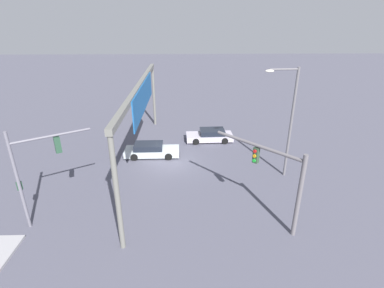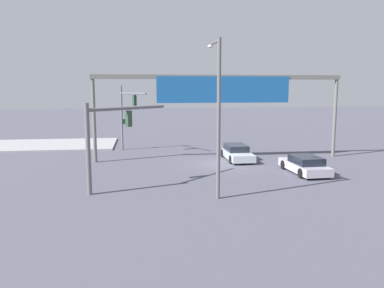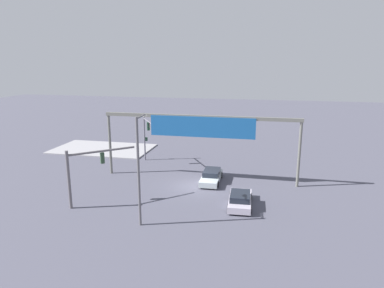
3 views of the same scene
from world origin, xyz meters
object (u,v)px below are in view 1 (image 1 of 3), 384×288
traffic_signal_opposite_side (34,165)px  streetlamp_curved_arm (289,117)px  traffic_signal_near_corner (278,173)px  sedan_car_approaching (210,135)px  sedan_car_waiting_far (151,150)px

traffic_signal_opposite_side → streetlamp_curved_arm: bearing=-13.7°
traffic_signal_near_corner → streetlamp_curved_arm: (-5.80, 2.36, 1.37)m
traffic_signal_opposite_side → traffic_signal_near_corner: bearing=-34.3°
sedan_car_approaching → sedan_car_waiting_far: same height
traffic_signal_near_corner → sedan_car_approaching: (-12.93, -2.62, -2.86)m
traffic_signal_near_corner → sedan_car_waiting_far: (-9.54, -8.16, -2.86)m
traffic_signal_opposite_side → streetlamp_curved_arm: (-5.21, 15.97, 1.00)m
sedan_car_approaching → sedan_car_waiting_far: size_ratio=0.97×
traffic_signal_near_corner → sedan_car_approaching: size_ratio=1.08×
traffic_signal_opposite_side → streetlamp_curved_arm: streetlamp_curved_arm is taller
streetlamp_curved_arm → sedan_car_waiting_far: (-3.73, -10.51, -4.23)m
traffic_signal_opposite_side → streetlamp_curved_arm: size_ratio=0.72×
traffic_signal_opposite_side → sedan_car_waiting_far: (-8.94, 5.46, -3.23)m
traffic_signal_near_corner → sedan_car_waiting_far: traffic_signal_near_corner is taller
streetlamp_curved_arm → sedan_car_approaching: size_ratio=1.79×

